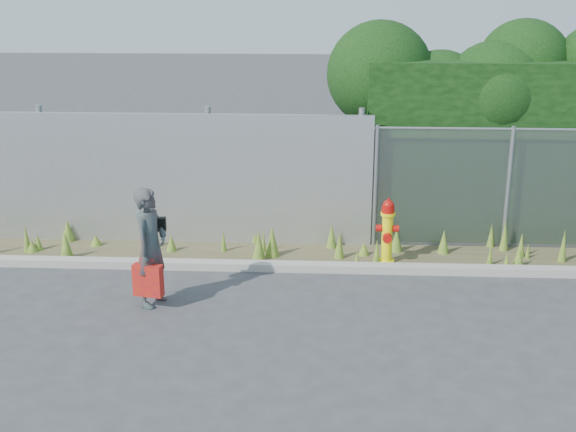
# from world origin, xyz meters

# --- Properties ---
(ground) EXTENTS (80.00, 80.00, 0.00)m
(ground) POSITION_xyz_m (0.00, 0.00, 0.00)
(ground) COLOR #39393C
(ground) RESTS_ON ground
(curb) EXTENTS (16.00, 0.22, 0.12)m
(curb) POSITION_xyz_m (0.00, 1.80, 0.06)
(curb) COLOR #9B958C
(curb) RESTS_ON ground
(weed_strip) EXTENTS (16.00, 1.31, 0.54)m
(weed_strip) POSITION_xyz_m (-0.80, 2.48, 0.14)
(weed_strip) COLOR #4C442B
(weed_strip) RESTS_ON ground
(corrugated_fence) EXTENTS (8.50, 0.21, 2.30)m
(corrugated_fence) POSITION_xyz_m (-3.25, 3.01, 1.10)
(corrugated_fence) COLOR #ADAFB4
(corrugated_fence) RESTS_ON ground
(chainlink_fence) EXTENTS (6.50, 0.07, 2.05)m
(chainlink_fence) POSITION_xyz_m (4.25, 3.00, 1.03)
(chainlink_fence) COLOR gray
(chainlink_fence) RESTS_ON ground
(hedge) EXTENTS (7.98, 1.98, 3.66)m
(hedge) POSITION_xyz_m (4.05, 4.03, 2.00)
(hedge) COLOR black
(hedge) RESTS_ON ground
(fire_hydrant) EXTENTS (0.36, 0.32, 1.06)m
(fire_hydrant) POSITION_xyz_m (1.20, 2.16, 0.52)
(fire_hydrant) COLOR #FEEB0D
(fire_hydrant) RESTS_ON ground
(woman) EXTENTS (0.56, 0.69, 1.64)m
(woman) POSITION_xyz_m (-2.09, 0.48, 0.82)
(woman) COLOR #0F625E
(woman) RESTS_ON ground
(red_tote_bag) EXTENTS (0.39, 0.15, 0.52)m
(red_tote_bag) POSITION_xyz_m (-2.11, 0.31, 0.42)
(red_tote_bag) COLOR #B30A1F
(black_shoulder_bag) EXTENTS (0.25, 0.10, 0.19)m
(black_shoulder_bag) POSITION_xyz_m (-2.04, 0.69, 1.08)
(black_shoulder_bag) COLOR black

